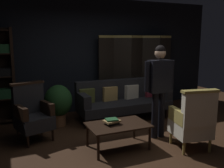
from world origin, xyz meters
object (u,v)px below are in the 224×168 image
Objects in this scene: potted_plant at (58,102)px; velvet_couch at (123,99)px; book_black_cloth at (112,123)px; book_tan_leather at (112,121)px; folding_screen at (137,71)px; armchair_gilt_accent at (193,121)px; book_green_cloth at (112,119)px; armchair_wing_left at (33,113)px; coffee_table at (118,127)px; standing_figure at (159,83)px.

velvet_couch is at bearing -3.04° from potted_plant.
book_tan_leather is (0.00, -0.00, 0.03)m from book_black_cloth.
armchair_gilt_accent is (-0.40, -2.65, -0.50)m from folding_screen.
folding_screen is at bearing 52.42° from book_tan_leather.
armchair_gilt_accent is 2.71m from potted_plant.
potted_plant reaches higher than book_green_cloth.
book_green_cloth is (1.16, -0.91, 0.01)m from armchair_wing_left.
book_black_cloth is 1.06× the size of book_green_cloth.
folding_screen is 2.68m from coffee_table.
armchair_wing_left is at bearing 142.72° from coffee_table.
book_green_cloth reaches higher than coffee_table.
coffee_table is 1.11m from standing_figure.
folding_screen is at bearing 52.42° from book_black_cloth.
folding_screen is 11.01× the size of book_green_cloth.
standing_figure is (0.88, 0.15, 0.65)m from coffee_table.
folding_screen is at bearing 52.42° from book_green_cloth.
standing_figure reaches higher than velvet_couch.
armchair_wing_left is 5.42× the size of book_green_cloth.
armchair_wing_left is 1.48m from book_green_cloth.
potted_plant reaches higher than book_black_cloth.
book_black_cloth is at bearing 154.57° from coffee_table.
armchair_wing_left is 0.61× the size of standing_figure.
standing_figure reaches higher than potted_plant.
standing_figure reaches higher than book_tan_leather.
velvet_couch reaches higher than book_tan_leather.
book_tan_leather is (-0.09, 0.05, 0.10)m from coffee_table.
armchair_gilt_accent is at bearing -48.77° from potted_plant.
velvet_couch is at bearing 61.63° from coffee_table.
standing_figure reaches higher than book_green_cloth.
armchair_wing_left reaches higher than book_green_cloth.
folding_screen is 3.05m from armchair_wing_left.
book_black_cloth is (0.59, -1.47, -0.06)m from potted_plant.
folding_screen is 2.08m from standing_figure.
book_tan_leather is (0.59, -1.47, -0.03)m from potted_plant.
armchair_wing_left is 0.81m from potted_plant.
coffee_table is at bearing -118.37° from velvet_couch.
armchair_gilt_accent is 1.00× the size of armchair_wing_left.
potted_plant is (-1.46, 0.08, 0.05)m from velvet_couch.
book_green_cloth reaches higher than book_tan_leather.
standing_figure is at bearing -41.24° from potted_plant.
standing_figure reaches higher than armchair_gilt_accent.
armchair_wing_left reaches higher than velvet_couch.
book_black_cloth is at bearing -68.35° from potted_plant.
folding_screen is 1.24× the size of standing_figure.
standing_figure is 6.62× the size of book_tan_leather.
folding_screen is 2.73m from armchair_gilt_accent.
book_tan_leather is 0.03m from book_green_cloth.
book_black_cloth is at bearing -173.93° from standing_figure.
potted_plant reaches higher than coffee_table.
armchair_gilt_accent is at bearing -31.99° from armchair_wing_left.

